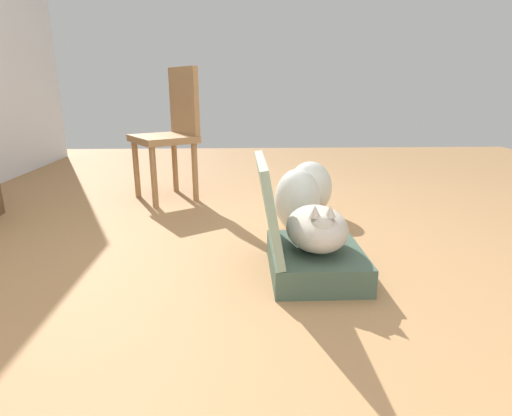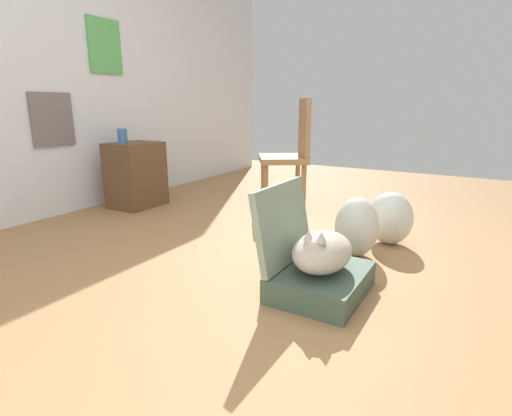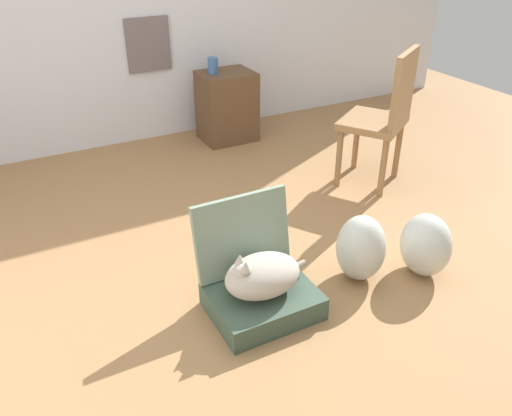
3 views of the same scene
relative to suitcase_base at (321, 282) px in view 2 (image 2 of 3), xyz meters
The scene contains 10 objects.
ground_plane 0.47m from the suitcase_base, 45.77° to the left, with size 7.68×7.68×0.00m, color #9E7247.
wall_back 2.89m from the suitcase_base, 82.79° to the left, with size 6.40×0.15×2.60m.
suitcase_base is the anchor object (origin of this frame).
suitcase_lid 0.35m from the suitcase_base, 90.00° to the left, with size 0.52×0.42×0.04m, color gray.
cat 0.17m from the suitcase_base, behind, with size 0.47×0.28×0.24m.
plastic_bag_white 0.62m from the suitcase_base, ahead, with size 0.27×0.27×0.38m, color silver.
plastic_bag_clear 0.97m from the suitcase_base, ahead, with size 0.25×0.30×0.37m, color silver.
side_table 2.35m from the suitcase_base, 69.23° to the left, with size 0.46×0.38×0.60m, color brown.
vase_tall 2.39m from the suitcase_base, 71.95° to the left, with size 0.08×0.08×0.13m, color #38609E.
chair 1.74m from the suitcase_base, 31.08° to the left, with size 0.61×0.59×0.99m.
Camera 2 is at (-2.10, -1.00, 0.94)m, focal length 27.83 mm.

